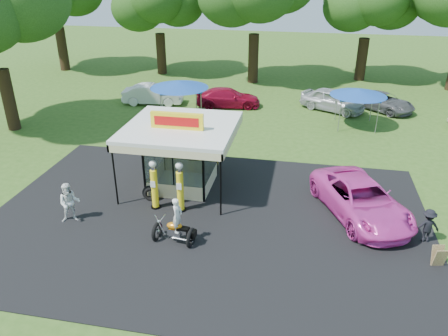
{
  "coord_description": "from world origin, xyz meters",
  "views": [
    {
      "loc": [
        4.04,
        -14.57,
        10.82
      ],
      "look_at": [
        0.4,
        4.0,
        1.71
      ],
      "focal_mm": 35.0,
      "sensor_mm": 36.0,
      "label": 1
    }
  ],
  "objects_px": {
    "kiosk_car": "(193,160)",
    "tent_west": "(179,85)",
    "bg_car_d": "(383,102)",
    "tent_east": "(359,93)",
    "spectator_east_a": "(428,226)",
    "gas_pump_right": "(180,188)",
    "bg_car_c": "(333,100)",
    "spectator_west": "(70,203)",
    "bg_car_a": "(153,94)",
    "a_frame_sign": "(439,257)",
    "gas_pump_left": "(154,186)",
    "bg_car_b": "(228,98)",
    "motorcycle": "(176,225)",
    "gas_station_kiosk": "(182,155)",
    "pink_sedan": "(361,199)"
  },
  "relations": [
    {
      "from": "bg_car_d",
      "to": "tent_east",
      "type": "height_order",
      "value": "tent_east"
    },
    {
      "from": "tent_east",
      "to": "bg_car_c",
      "type": "bearing_deg",
      "value": 114.19
    },
    {
      "from": "kiosk_car",
      "to": "tent_west",
      "type": "bearing_deg",
      "value": 21.26
    },
    {
      "from": "bg_car_a",
      "to": "bg_car_c",
      "type": "relative_size",
      "value": 0.97
    },
    {
      "from": "motorcycle",
      "to": "spectator_west",
      "type": "bearing_deg",
      "value": 178.78
    },
    {
      "from": "motorcycle",
      "to": "bg_car_a",
      "type": "xyz_separation_m",
      "value": [
        -7.51,
        18.35,
        -0.05
      ]
    },
    {
      "from": "bg_car_d",
      "to": "bg_car_b",
      "type": "bearing_deg",
      "value": 138.58
    },
    {
      "from": "spectator_east_a",
      "to": "bg_car_a",
      "type": "bearing_deg",
      "value": -49.04
    },
    {
      "from": "gas_pump_left",
      "to": "bg_car_c",
      "type": "bearing_deg",
      "value": 62.81
    },
    {
      "from": "gas_pump_left",
      "to": "spectator_west",
      "type": "height_order",
      "value": "gas_pump_left"
    },
    {
      "from": "bg_car_d",
      "to": "a_frame_sign",
      "type": "bearing_deg",
      "value": -139.27
    },
    {
      "from": "spectator_east_a",
      "to": "motorcycle",
      "type": "bearing_deg",
      "value": 4.89
    },
    {
      "from": "bg_car_a",
      "to": "bg_car_d",
      "type": "xyz_separation_m",
      "value": [
        18.28,
        1.88,
        -0.12
      ]
    },
    {
      "from": "gas_station_kiosk",
      "to": "spectator_east_a",
      "type": "xyz_separation_m",
      "value": [
        11.42,
        -2.9,
        -1.01
      ]
    },
    {
      "from": "a_frame_sign",
      "to": "pink_sedan",
      "type": "xyz_separation_m",
      "value": [
        -2.69,
        3.3,
        0.4
      ]
    },
    {
      "from": "motorcycle",
      "to": "tent_east",
      "type": "relative_size",
      "value": 0.57
    },
    {
      "from": "gas_pump_left",
      "to": "gas_pump_right",
      "type": "xyz_separation_m",
      "value": [
        1.26,
        -0.01,
        0.01
      ]
    },
    {
      "from": "spectator_east_a",
      "to": "bg_car_d",
      "type": "height_order",
      "value": "spectator_east_a"
    },
    {
      "from": "tent_east",
      "to": "spectator_west",
      "type": "bearing_deg",
      "value": -131.28
    },
    {
      "from": "tent_east",
      "to": "gas_station_kiosk",
      "type": "bearing_deg",
      "value": -130.62
    },
    {
      "from": "kiosk_car",
      "to": "spectator_east_a",
      "type": "bearing_deg",
      "value": -114.09
    },
    {
      "from": "kiosk_car",
      "to": "bg_car_b",
      "type": "bearing_deg",
      "value": 0.95
    },
    {
      "from": "spectator_east_a",
      "to": "gas_pump_right",
      "type": "bearing_deg",
      "value": -8.75
    },
    {
      "from": "bg_car_d",
      "to": "gas_pump_right",
      "type": "bearing_deg",
      "value": -170.69
    },
    {
      "from": "gas_pump_left",
      "to": "bg_car_b",
      "type": "distance_m",
      "value": 16.31
    },
    {
      "from": "a_frame_sign",
      "to": "spectator_west",
      "type": "xyz_separation_m",
      "value": [
        -15.56,
        0.25,
        0.52
      ]
    },
    {
      "from": "spectator_west",
      "to": "tent_west",
      "type": "relative_size",
      "value": 0.45
    },
    {
      "from": "gas_pump_left",
      "to": "spectator_west",
      "type": "xyz_separation_m",
      "value": [
        -3.36,
        -1.83,
        -0.25
      ]
    },
    {
      "from": "bg_car_a",
      "to": "tent_west",
      "type": "bearing_deg",
      "value": -143.74
    },
    {
      "from": "pink_sedan",
      "to": "bg_car_d",
      "type": "bearing_deg",
      "value": 55.07
    },
    {
      "from": "bg_car_c",
      "to": "bg_car_d",
      "type": "bearing_deg",
      "value": -49.36
    },
    {
      "from": "kiosk_car",
      "to": "tent_west",
      "type": "height_order",
      "value": "tent_west"
    },
    {
      "from": "gas_pump_left",
      "to": "motorcycle",
      "type": "relative_size",
      "value": 1.14
    },
    {
      "from": "gas_pump_right",
      "to": "kiosk_car",
      "type": "bearing_deg",
      "value": 97.53
    },
    {
      "from": "gas_pump_left",
      "to": "bg_car_a",
      "type": "distance_m",
      "value": 16.85
    },
    {
      "from": "a_frame_sign",
      "to": "tent_east",
      "type": "relative_size",
      "value": 0.22
    },
    {
      "from": "spectator_west",
      "to": "tent_east",
      "type": "bearing_deg",
      "value": 24.76
    },
    {
      "from": "gas_pump_left",
      "to": "gas_pump_right",
      "type": "distance_m",
      "value": 1.26
    },
    {
      "from": "a_frame_sign",
      "to": "spectator_west",
      "type": "height_order",
      "value": "spectator_west"
    },
    {
      "from": "spectator_west",
      "to": "tent_east",
      "type": "relative_size",
      "value": 0.49
    },
    {
      "from": "spectator_east_a",
      "to": "tent_west",
      "type": "xyz_separation_m",
      "value": [
        -14.44,
        12.88,
        1.89
      ]
    },
    {
      "from": "gas_pump_right",
      "to": "tent_west",
      "type": "bearing_deg",
      "value": 106.29
    },
    {
      "from": "gas_station_kiosk",
      "to": "bg_car_b",
      "type": "relative_size",
      "value": 1.05
    },
    {
      "from": "kiosk_car",
      "to": "bg_car_a",
      "type": "distance_m",
      "value": 12.85
    },
    {
      "from": "gas_station_kiosk",
      "to": "pink_sedan",
      "type": "height_order",
      "value": "gas_station_kiosk"
    },
    {
      "from": "gas_pump_right",
      "to": "tent_west",
      "type": "distance_m",
      "value": 13.06
    },
    {
      "from": "tent_west",
      "to": "spectator_west",
      "type": "bearing_deg",
      "value": -93.93
    },
    {
      "from": "kiosk_car",
      "to": "tent_east",
      "type": "height_order",
      "value": "tent_east"
    },
    {
      "from": "a_frame_sign",
      "to": "gas_station_kiosk",
      "type": "bearing_deg",
      "value": 146.07
    },
    {
      "from": "spectator_west",
      "to": "bg_car_a",
      "type": "relative_size",
      "value": 0.39
    }
  ]
}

